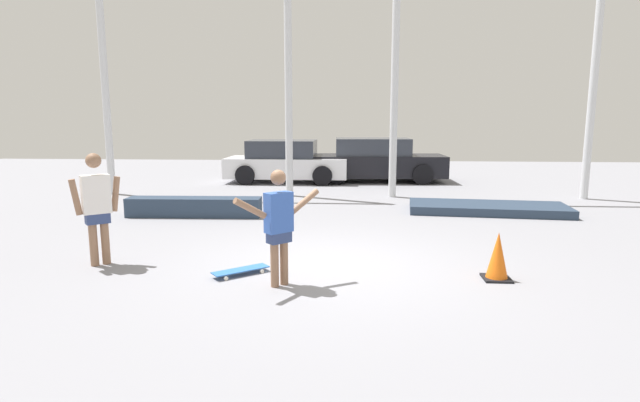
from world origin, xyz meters
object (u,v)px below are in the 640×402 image
skateboard (241,270)px  manual_pad (488,208)px  grind_box (194,207)px  skateboarder (279,222)px  parked_car_white (286,162)px  traffic_cone (498,257)px  parked_car_black (376,161)px  bystander (97,204)px

skateboard → manual_pad: manual_pad is taller
grind_box → skateboarder: bearing=-60.0°
parked_car_white → traffic_cone: size_ratio=6.24×
skateboard → manual_pad: bearing=8.1°
skateboard → parked_car_black: (2.26, 10.35, 0.63)m
skateboarder → parked_car_black: skateboarder is taller
parked_car_black → skateboard: bearing=-104.6°
skateboard → grind_box: size_ratio=0.26×
traffic_cone → skateboarder: bearing=-171.2°
grind_box → bystander: bystander is taller
bystander → skateboarder: bearing=125.8°
skateboarder → bystander: size_ratio=0.91×
skateboard → grind_box: grind_box is taller
manual_pad → bystander: (-6.68, -4.54, 0.80)m
skateboarder → manual_pad: bearing=9.8°
parked_car_white → grind_box: bearing=-100.7°
manual_pad → traffic_cone: (-1.12, -4.83, 0.22)m
grind_box → bystander: 3.70m
parked_car_black → manual_pad: bearing=-69.6°
skateboard → grind_box: (-1.92, 3.96, 0.14)m
parked_car_white → parked_car_black: size_ratio=0.89×
grind_box → bystander: size_ratio=1.78×
parked_car_black → bystander: bearing=-115.9°
parked_car_white → parked_car_black: 3.02m
manual_pad → traffic_cone: bearing=-103.1°
grind_box → manual_pad: grind_box is taller
skateboard → parked_car_black: parked_car_black is taller
parked_car_white → manual_pad: bearing=-43.5°
skateboard → parked_car_white: 10.01m
skateboard → parked_car_white: size_ratio=0.19×
grind_box → traffic_cone: (5.34, -3.92, 0.11)m
parked_car_white → parked_car_black: (3.00, 0.39, 0.03)m
parked_car_black → bystander: (-4.40, -10.02, 0.20)m
skateboard → parked_car_black: bearing=38.9°
skateboard → bystander: 2.32m
skateboarder → traffic_cone: bearing=-34.5°
bystander → parked_car_black: bearing=-153.0°
skateboard → parked_car_white: (-0.74, 9.96, 0.60)m
manual_pad → parked_car_black: 5.97m
skateboarder → bystander: (-2.73, 0.73, 0.07)m
skateboard → skateboarder: bearing=-72.8°
bystander → traffic_cone: size_ratio=2.54×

